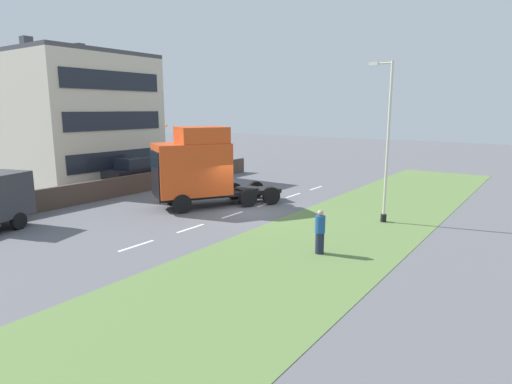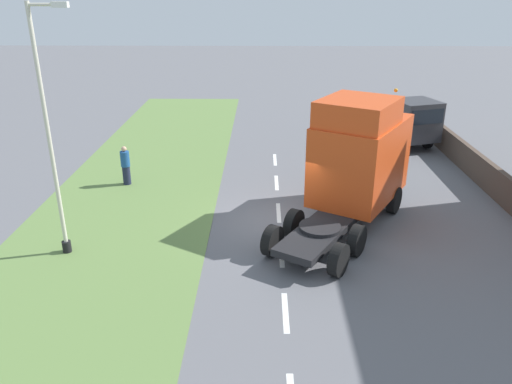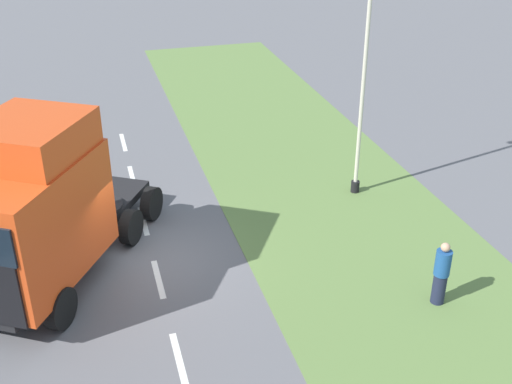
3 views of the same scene
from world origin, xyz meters
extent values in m
plane|color=slate|center=(0.00, 0.00, 0.00)|extent=(120.00, 120.00, 0.00)
cube|color=#607F42|center=(-6.00, 0.00, 0.01)|extent=(7.00, 44.00, 0.01)
cube|color=white|center=(0.00, -8.70, 0.00)|extent=(0.16, 1.80, 0.00)
cube|color=white|center=(0.00, -5.50, 0.00)|extent=(0.16, 1.80, 0.00)
cube|color=white|center=(0.00, -2.30, 0.00)|extent=(0.16, 1.80, 0.00)
cube|color=white|center=(0.00, 0.90, 0.00)|extent=(0.16, 1.80, 0.00)
cube|color=white|center=(0.00, 4.10, 0.00)|extent=(0.16, 1.80, 0.00)
cube|color=white|center=(0.00, 7.30, 0.00)|extent=(0.16, 1.80, 0.00)
cube|color=#4C3D33|center=(9.00, 0.00, 0.63)|extent=(0.25, 24.00, 1.25)
cube|color=beige|center=(18.12, -1.43, 4.70)|extent=(11.11, 9.56, 9.41)
cube|color=#1E232D|center=(12.53, -1.43, 1.88)|extent=(0.08, 8.13, 1.32)
cube|color=#1E232D|center=(12.53, -1.43, 4.70)|extent=(0.08, 8.13, 1.32)
cube|color=#1E232D|center=(12.53, -1.43, 7.53)|extent=(0.08, 8.13, 1.32)
cube|color=#47474C|center=(18.12, -1.43, 9.56)|extent=(11.11, 9.56, 0.30)
cube|color=#47474C|center=(19.24, 0.96, 10.26)|extent=(0.70, 0.70, 1.10)
cube|color=#47474C|center=(19.24, -3.34, 10.26)|extent=(0.70, 0.70, 1.10)
cube|color=black|center=(2.11, -0.62, 0.67)|extent=(4.99, 7.03, 0.24)
cube|color=#DB4719|center=(2.97, 0.80, 2.23)|extent=(4.24, 4.77, 2.88)
cube|color=black|center=(4.04, 2.56, 1.59)|extent=(1.85, 1.15, 1.61)
cube|color=black|center=(4.04, 2.56, 2.86)|extent=(1.95, 1.21, 0.92)
cube|color=#DB4719|center=(2.66, 0.28, 4.12)|extent=(3.39, 3.49, 0.90)
sphere|color=orange|center=(4.19, 1.49, 4.64)|extent=(0.14, 0.14, 0.14)
cylinder|color=black|center=(1.25, -2.05, 0.85)|extent=(1.88, 1.88, 0.12)
cylinder|color=black|center=(2.47, 2.18, 0.52)|extent=(0.81, 1.06, 1.04)
cylinder|color=black|center=(4.43, 1.00, 0.52)|extent=(0.81, 1.06, 1.04)
cylinder|color=black|center=(0.46, -1.14, 0.52)|extent=(0.81, 1.06, 1.04)
cylinder|color=black|center=(2.43, -2.32, 0.52)|extent=(0.81, 1.06, 1.04)
cylinder|color=black|center=(-0.30, -2.40, 0.52)|extent=(0.81, 1.06, 1.04)
cylinder|color=black|center=(1.66, -3.59, 0.52)|extent=(0.81, 1.06, 1.04)
cube|color=#333338|center=(7.38, 9.14, 1.61)|extent=(2.62, 2.61, 2.06)
cube|color=black|center=(7.70, 8.14, 2.02)|extent=(1.76, 0.60, 0.74)
cylinder|color=black|center=(6.46, 8.85, 0.40)|extent=(0.47, 0.84, 0.80)
cube|color=black|center=(10.77, -1.41, 0.83)|extent=(2.04, 4.32, 1.12)
cube|color=black|center=(10.78, -1.52, 1.76)|extent=(1.69, 2.40, 0.75)
cylinder|color=black|center=(9.83, -0.07, 0.32)|extent=(0.22, 0.65, 0.64)
cylinder|color=black|center=(11.61, 0.00, 0.32)|extent=(0.22, 0.65, 0.64)
cylinder|color=black|center=(9.93, -2.83, 0.32)|extent=(0.22, 0.65, 0.64)
cylinder|color=black|center=(11.71, -2.76, 0.32)|extent=(0.22, 0.65, 0.64)
cylinder|color=black|center=(-7.06, -2.29, 0.20)|extent=(0.28, 0.28, 0.40)
cylinder|color=beige|center=(-7.06, -2.29, 3.88)|extent=(0.13, 0.13, 7.76)
cylinder|color=beige|center=(-6.61, -2.29, 7.66)|extent=(0.90, 0.09, 0.09)
cube|color=silver|center=(-6.16, -2.29, 7.66)|extent=(0.44, 0.20, 0.16)
cylinder|color=#1E233D|center=(-6.62, 3.83, 0.42)|extent=(0.34, 0.34, 0.85)
cylinder|color=#1E4C8C|center=(-6.62, 3.83, 1.19)|extent=(0.39, 0.39, 0.67)
sphere|color=tan|center=(-6.62, 3.83, 1.64)|extent=(0.23, 0.23, 0.23)
camera|label=1|loc=(-13.76, 18.25, 5.55)|focal=30.00mm
camera|label=2|loc=(-0.65, -16.67, 8.11)|focal=35.00mm
camera|label=3|loc=(1.34, 15.12, 9.96)|focal=45.00mm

